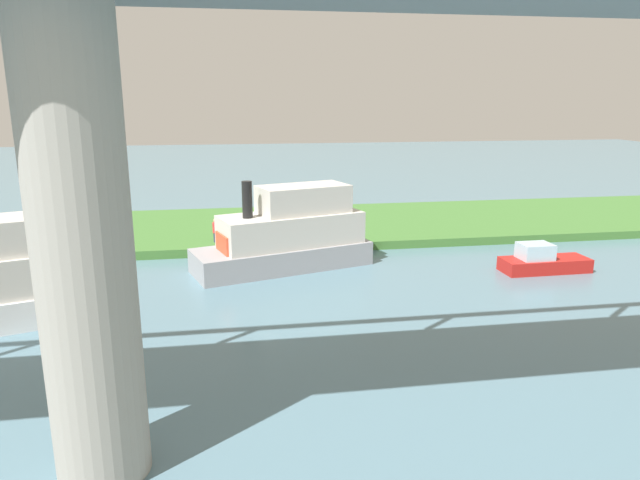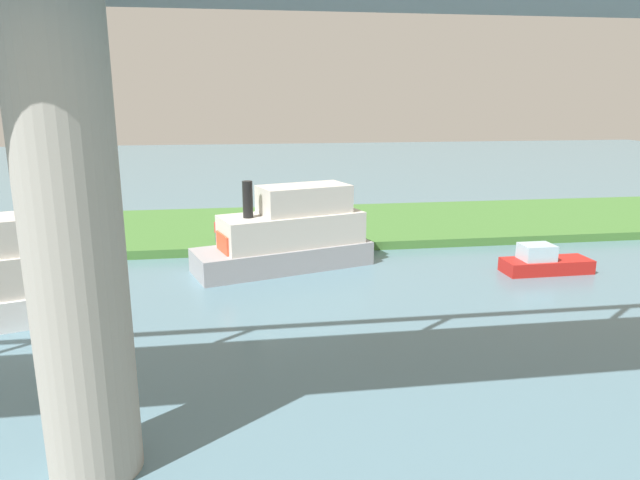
{
  "view_description": "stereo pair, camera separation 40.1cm",
  "coord_description": "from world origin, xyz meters",
  "px_view_note": "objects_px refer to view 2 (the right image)",
  "views": [
    {
      "loc": [
        2.67,
        31.25,
        8.63
      ],
      "look_at": [
        -1.68,
        5.0,
        2.0
      ],
      "focal_mm": 32.2,
      "sensor_mm": 36.0,
      "label": 1
    },
    {
      "loc": [
        2.28,
        31.31,
        8.63
      ],
      "look_at": [
        -1.68,
        5.0,
        2.0
      ],
      "focal_mm": 32.2,
      "sensor_mm": 36.0,
      "label": 2
    }
  ],
  "objects_px": {
    "person_on_bank": "(217,230)",
    "bridge_pylon": "(75,254)",
    "mooring_post": "(270,237)",
    "riverboat_paddlewheel": "(544,262)",
    "pontoon_yellow": "(288,235)"
  },
  "relations": [
    {
      "from": "person_on_bank",
      "to": "bridge_pylon",
      "type": "bearing_deg",
      "value": 83.16
    },
    {
      "from": "mooring_post",
      "to": "person_on_bank",
      "type": "bearing_deg",
      "value": -15.49
    },
    {
      "from": "bridge_pylon",
      "to": "riverboat_paddlewheel",
      "type": "relative_size",
      "value": 2.38
    },
    {
      "from": "person_on_bank",
      "to": "mooring_post",
      "type": "xyz_separation_m",
      "value": [
        -2.95,
        0.82,
        -0.34
      ]
    },
    {
      "from": "bridge_pylon",
      "to": "riverboat_paddlewheel",
      "type": "distance_m",
      "value": 23.49
    },
    {
      "from": "person_on_bank",
      "to": "pontoon_yellow",
      "type": "xyz_separation_m",
      "value": [
        -3.73,
        4.08,
        0.53
      ]
    },
    {
      "from": "pontoon_yellow",
      "to": "riverboat_paddlewheel",
      "type": "bearing_deg",
      "value": 167.29
    },
    {
      "from": "pontoon_yellow",
      "to": "mooring_post",
      "type": "bearing_deg",
      "value": -76.47
    },
    {
      "from": "person_on_bank",
      "to": "riverboat_paddlewheel",
      "type": "xyz_separation_m",
      "value": [
        -16.41,
        6.94,
        -0.67
      ]
    },
    {
      "from": "bridge_pylon",
      "to": "riverboat_paddlewheel",
      "type": "bearing_deg",
      "value": -144.98
    },
    {
      "from": "bridge_pylon",
      "to": "mooring_post",
      "type": "bearing_deg",
      "value": -105.53
    },
    {
      "from": "mooring_post",
      "to": "riverboat_paddlewheel",
      "type": "relative_size",
      "value": 0.16
    },
    {
      "from": "person_on_bank",
      "to": "pontoon_yellow",
      "type": "bearing_deg",
      "value": 132.49
    },
    {
      "from": "mooring_post",
      "to": "pontoon_yellow",
      "type": "relative_size",
      "value": 0.08
    },
    {
      "from": "bridge_pylon",
      "to": "pontoon_yellow",
      "type": "bearing_deg",
      "value": -110.96
    }
  ]
}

